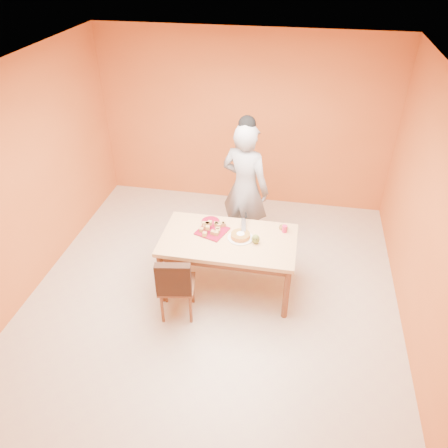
% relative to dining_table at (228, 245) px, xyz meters
% --- Properties ---
extents(floor, '(5.00, 5.00, 0.00)m').
position_rel_dining_table_xyz_m(floor, '(-0.16, -0.28, -0.67)').
color(floor, beige).
rests_on(floor, ground).
extents(ceiling, '(5.00, 5.00, 0.00)m').
position_rel_dining_table_xyz_m(ceiling, '(-0.16, -0.28, 2.03)').
color(ceiling, white).
rests_on(ceiling, wall_back).
extents(wall_back, '(4.50, 0.00, 4.50)m').
position_rel_dining_table_xyz_m(wall_back, '(-0.16, 2.22, 0.68)').
color(wall_back, orange).
rests_on(wall_back, floor).
extents(wall_left, '(0.00, 5.00, 5.00)m').
position_rel_dining_table_xyz_m(wall_left, '(-2.41, -0.28, 0.68)').
color(wall_left, orange).
rests_on(wall_left, floor).
extents(wall_right, '(0.00, 5.00, 5.00)m').
position_rel_dining_table_xyz_m(wall_right, '(2.09, -0.28, 0.68)').
color(wall_right, orange).
rests_on(wall_right, floor).
extents(dining_table, '(1.60, 0.90, 0.76)m').
position_rel_dining_table_xyz_m(dining_table, '(0.00, 0.00, 0.00)').
color(dining_table, tan).
rests_on(dining_table, floor).
extents(dining_chair, '(0.47, 0.53, 0.88)m').
position_rel_dining_table_xyz_m(dining_chair, '(-0.50, -0.56, -0.21)').
color(dining_chair, brown).
rests_on(dining_chair, floor).
extents(pastry_pile, '(0.29, 0.29, 0.10)m').
position_rel_dining_table_xyz_m(pastry_pile, '(-0.22, 0.10, 0.16)').
color(pastry_pile, tan).
rests_on(pastry_pile, pastry_platter).
extents(person, '(0.79, 0.65, 1.86)m').
position_rel_dining_table_xyz_m(person, '(0.06, 0.91, 0.26)').
color(person, gray).
rests_on(person, floor).
extents(pastry_platter, '(0.42, 0.42, 0.02)m').
position_rel_dining_table_xyz_m(pastry_platter, '(-0.22, 0.10, 0.10)').
color(pastry_platter, maroon).
rests_on(pastry_platter, dining_table).
extents(red_dinner_plate, '(0.29, 0.29, 0.01)m').
position_rel_dining_table_xyz_m(red_dinner_plate, '(-0.28, 0.30, 0.10)').
color(red_dinner_plate, maroon).
rests_on(red_dinner_plate, dining_table).
extents(white_cake_plate, '(0.36, 0.36, 0.01)m').
position_rel_dining_table_xyz_m(white_cake_plate, '(0.14, 0.03, 0.10)').
color(white_cake_plate, silver).
rests_on(white_cake_plate, dining_table).
extents(sponge_cake, '(0.26, 0.26, 0.05)m').
position_rel_dining_table_xyz_m(sponge_cake, '(0.14, 0.03, 0.13)').
color(sponge_cake, '#F19F3E').
rests_on(sponge_cake, white_cake_plate).
extents(cake_server, '(0.10, 0.29, 0.01)m').
position_rel_dining_table_xyz_m(cake_server, '(0.15, 0.21, 0.17)').
color(cake_server, silver).
rests_on(cake_server, sponge_cake).
extents(egg_ornament, '(0.12, 0.11, 0.12)m').
position_rel_dining_table_xyz_m(egg_ornament, '(0.33, -0.03, 0.16)').
color(egg_ornament, olive).
rests_on(egg_ornament, dining_table).
extents(magenta_glass, '(0.08, 0.08, 0.09)m').
position_rel_dining_table_xyz_m(magenta_glass, '(0.64, 0.26, 0.14)').
color(magenta_glass, '#C81E4F').
rests_on(magenta_glass, dining_table).
extents(checker_tin, '(0.12, 0.12, 0.03)m').
position_rel_dining_table_xyz_m(checker_tin, '(0.62, 0.32, 0.11)').
color(checker_tin, '#3A1F0F').
rests_on(checker_tin, dining_table).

